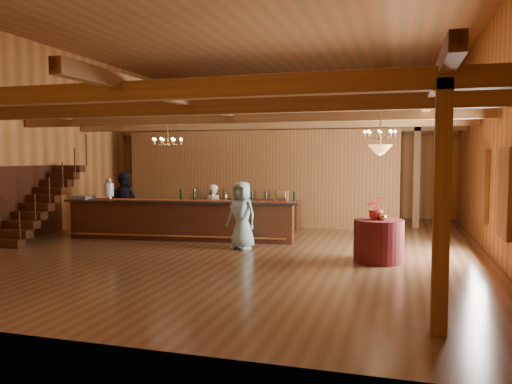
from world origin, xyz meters
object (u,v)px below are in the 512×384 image
(raffle_drum, at_px, (282,195))
(staff_second, at_px, (124,202))
(pendant_lamp, at_px, (380,149))
(tasting_bar, at_px, (181,220))
(chandelier_left, at_px, (168,141))
(round_table, at_px, (378,241))
(floor_plant, at_px, (326,209))
(beverage_dispenser, at_px, (109,189))
(bartender, at_px, (214,211))
(guest, at_px, (242,215))
(backbar_shelf, at_px, (252,213))
(chandelier_right, at_px, (380,134))

(raffle_drum, relative_size, staff_second, 0.19)
(raffle_drum, distance_m, pendant_lamp, 3.30)
(tasting_bar, distance_m, chandelier_left, 2.14)
(tasting_bar, bearing_deg, staff_second, 152.78)
(round_table, height_order, pendant_lamp, pendant_lamp)
(chandelier_left, height_order, floor_plant, chandelier_left)
(beverage_dispenser, xyz_separation_m, bartender, (2.79, 0.87, -0.62))
(beverage_dispenser, height_order, floor_plant, beverage_dispenser)
(beverage_dispenser, height_order, guest, beverage_dispenser)
(tasting_bar, relative_size, floor_plant, 5.45)
(beverage_dispenser, distance_m, staff_second, 1.14)
(backbar_shelf, bearing_deg, beverage_dispenser, -130.93)
(staff_second, bearing_deg, tasting_bar, 163.90)
(raffle_drum, xyz_separation_m, pendant_lamp, (2.54, -1.77, 1.16))
(pendant_lamp, relative_size, staff_second, 0.50)
(pendant_lamp, relative_size, guest, 0.54)
(round_table, xyz_separation_m, chandelier_right, (-0.10, 2.36, 2.38))
(chandelier_right, bearing_deg, guest, -151.73)
(beverage_dispenser, xyz_separation_m, guest, (4.10, -0.67, -0.53))
(raffle_drum, relative_size, floor_plant, 0.29)
(round_table, height_order, guest, guest)
(raffle_drum, bearing_deg, backbar_shelf, 121.65)
(tasting_bar, xyz_separation_m, staff_second, (-2.24, 0.85, 0.36))
(pendant_lamp, bearing_deg, bartender, 154.44)
(tasting_bar, xyz_separation_m, floor_plant, (3.46, 3.42, 0.05))
(chandelier_right, distance_m, pendant_lamp, 2.41)
(chandelier_right, bearing_deg, staff_second, -179.94)
(raffle_drum, bearing_deg, beverage_dispenser, -174.69)
(tasting_bar, relative_size, round_table, 6.15)
(round_table, bearing_deg, chandelier_right, 92.50)
(tasting_bar, bearing_deg, chandelier_left, -160.63)
(beverage_dispenser, xyz_separation_m, chandelier_left, (1.80, 0.04, 1.30))
(chandelier_left, bearing_deg, pendant_lamp, -13.76)
(round_table, xyz_separation_m, chandelier_left, (-5.58, 1.37, 2.21))
(chandelier_right, relative_size, staff_second, 0.44)
(raffle_drum, distance_m, staff_second, 5.04)
(raffle_drum, xyz_separation_m, chandelier_left, (-3.05, -0.41, 1.42))
(chandelier_right, xyz_separation_m, bartender, (-4.49, -0.17, -2.09))
(tasting_bar, distance_m, backbar_shelf, 3.07)
(pendant_lamp, bearing_deg, round_table, 0.00)
(backbar_shelf, distance_m, staff_second, 3.97)
(floor_plant, bearing_deg, guest, -108.73)
(chandelier_right, xyz_separation_m, guest, (-3.18, -1.71, -2.01))
(tasting_bar, xyz_separation_m, bartender, (0.70, 0.69, 0.20))
(chandelier_left, relative_size, bartender, 0.54)
(beverage_dispenser, relative_size, round_table, 0.57)
(pendant_lamp, distance_m, floor_plant, 5.56)
(tasting_bar, relative_size, pendant_lamp, 7.19)
(beverage_dispenser, bearing_deg, floor_plant, 33.04)
(backbar_shelf, height_order, round_table, round_table)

